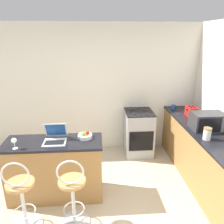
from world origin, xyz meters
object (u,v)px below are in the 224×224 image
object	(u,v)px
wine_glass_short	(14,141)
fruit_bowl	(85,136)
mug_blue	(173,107)
toaster	(192,112)
bar_stool_near	(22,197)
stove_range	(138,133)
storage_jar	(207,134)
microwave	(208,121)
bar_stool_far	(73,195)
laptop	(55,137)

from	to	relation	value
wine_glass_short	fruit_bowl	distance (m)	0.95
mug_blue	toaster	bearing A→B (deg)	-68.36
bar_stool_near	stove_range	bearing A→B (deg)	45.19
storage_jar	fruit_bowl	bearing A→B (deg)	174.31
bar_stool_near	microwave	distance (m)	2.88
stove_range	wine_glass_short	xyz separation A→B (m)	(-1.94, -1.38, 0.57)
wine_glass_short	fruit_bowl	xyz separation A→B (m)	(0.91, 0.25, -0.07)
storage_jar	fruit_bowl	distance (m)	1.77
mug_blue	microwave	bearing A→B (deg)	-80.70
microwave	wine_glass_short	xyz separation A→B (m)	(-2.85, -0.43, -0.03)
bar_stool_near	toaster	xyz separation A→B (m)	(2.70, 1.46, 0.54)
storage_jar	bar_stool_near	bearing A→B (deg)	-168.90
fruit_bowl	mug_blue	bearing A→B (deg)	35.46
bar_stool_far	fruit_bowl	distance (m)	0.84
microwave	fruit_bowl	size ratio (longest dim) A/B	2.41
bar_stool_near	fruit_bowl	size ratio (longest dim) A/B	4.78
wine_glass_short	mug_blue	xyz separation A→B (m)	(2.67, 1.51, -0.07)
wine_glass_short	bar_stool_far	bearing A→B (deg)	-28.20
stove_range	fruit_bowl	world-z (taller)	fruit_bowl
bar_stool_far	stove_range	bearing A→B (deg)	57.02
stove_range	storage_jar	distance (m)	1.59
bar_stool_near	bar_stool_far	size ratio (longest dim) A/B	1.00
bar_stool_far	storage_jar	world-z (taller)	storage_jar
microwave	storage_jar	distance (m)	0.39
laptop	stove_range	size ratio (longest dim) A/B	0.35
bar_stool_near	stove_range	distance (m)	2.53
toaster	mug_blue	xyz separation A→B (m)	(-0.18, 0.46, -0.05)
bar_stool_far	toaster	xyz separation A→B (m)	(2.08, 1.46, 0.54)
bar_stool_near	microwave	xyz separation A→B (m)	(2.69, 0.84, 0.59)
wine_glass_short	toaster	bearing A→B (deg)	20.16
bar_stool_near	wine_glass_short	size ratio (longest dim) A/B	6.50
toaster	microwave	bearing A→B (deg)	-90.51
microwave	stove_range	distance (m)	1.45
bar_stool_near	bar_stool_far	world-z (taller)	same
toaster	storage_jar	world-z (taller)	toaster
bar_stool_far	microwave	distance (m)	2.32
wine_glass_short	microwave	bearing A→B (deg)	8.57
microwave	storage_jar	world-z (taller)	microwave
fruit_bowl	laptop	bearing A→B (deg)	-172.64
bar_stool_far	laptop	world-z (taller)	laptop
bar_stool_near	laptop	bearing A→B (deg)	60.88
fruit_bowl	microwave	bearing A→B (deg)	5.17
laptop	fruit_bowl	size ratio (longest dim) A/B	1.55
bar_stool_far	stove_range	world-z (taller)	bar_stool_far
laptop	toaster	xyz separation A→B (m)	(2.36, 0.85, 0.03)
microwave	toaster	size ratio (longest dim) A/B	1.99
laptop	mug_blue	size ratio (longest dim) A/B	3.60
toaster	stove_range	world-z (taller)	toaster
toaster	mug_blue	world-z (taller)	toaster
microwave	toaster	world-z (taller)	microwave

